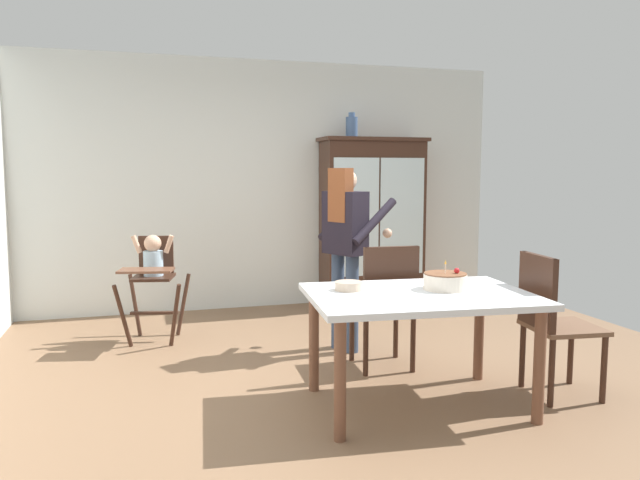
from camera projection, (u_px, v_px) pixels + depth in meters
name	position (u px, v px, depth m)	size (l,w,h in m)	color
ground_plane	(341.00, 383.00, 4.31)	(6.24, 6.24, 0.00)	brown
wall_back	(266.00, 185.00, 6.66)	(5.32, 0.06, 2.70)	silver
china_cabinet	(372.00, 221.00, 6.78)	(1.19, 0.48, 1.87)	#382116
ceramic_vase	(352.00, 127.00, 6.60)	(0.13, 0.13, 0.27)	#3D567F
high_chair_with_toddler	(153.00, 268.00, 5.32)	(0.69, 0.77, 0.95)	#382116
adult_person	(346.00, 236.00, 5.01)	(0.65, 0.64, 1.53)	#33425B
dining_table	(419.00, 308.00, 3.82)	(1.48, 1.10, 0.74)	silver
birthday_cake	(445.00, 281.00, 3.91)	(0.28, 0.28, 0.19)	beige
serving_bowl	(349.00, 286.00, 3.89)	(0.18, 0.18, 0.06)	#C6AD93
dining_chair_far_side	(386.00, 298.00, 4.52)	(0.47, 0.47, 0.96)	#382116
dining_chair_right_end	(550.00, 315.00, 4.00)	(0.49, 0.49, 0.96)	#382116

